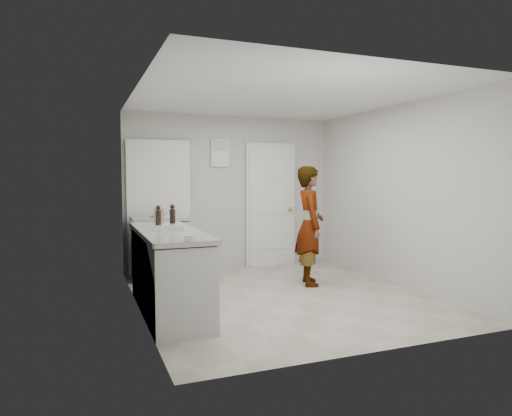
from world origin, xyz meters
name	(u,v)px	position (x,y,z in m)	size (l,w,h in m)	color
ground	(281,296)	(0.00, 0.00, 0.00)	(4.00, 4.00, 0.00)	#A6A18B
room_shell	(222,206)	(-0.17, 1.95, 1.02)	(4.00, 4.00, 4.00)	#AEACA4
main_counter	(169,275)	(-1.45, -0.20, 0.43)	(0.64, 1.96, 0.93)	silver
side_counter	(161,250)	(-1.25, 1.55, 0.43)	(0.84, 0.61, 0.93)	silver
person	(310,226)	(0.64, 0.43, 0.83)	(0.61, 0.40, 1.66)	silver
cake_mix_box	(159,216)	(-1.43, 0.60, 1.02)	(0.12, 0.05, 0.19)	#936649
spice_jar	(160,220)	(-1.42, 0.60, 0.97)	(0.05, 0.05, 0.08)	tan
oil_cruet_a	(172,216)	(-1.35, 0.07, 1.05)	(0.07, 0.07, 0.27)	black
oil_cruet_b	(158,218)	(-1.56, -0.17, 1.06)	(0.06, 0.06, 0.27)	black
baking_dish	(169,228)	(-1.45, -0.18, 0.95)	(0.37, 0.29, 0.06)	silver
egg_bowl	(192,238)	(-1.40, -1.10, 0.95)	(0.13, 0.13, 0.05)	silver
papers	(163,216)	(-1.21, 1.57, 0.93)	(0.27, 0.35, 0.01)	white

